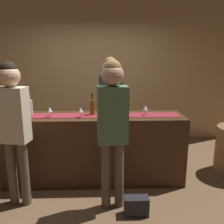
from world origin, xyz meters
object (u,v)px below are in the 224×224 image
(wine_bottle_amber, at_px, (93,107))
(customer_sipping, at_px, (113,119))
(wine_glass_far_end, at_px, (81,110))
(handbag, at_px, (136,206))
(wine_bottle_clear, at_px, (30,107))
(bartender, at_px, (110,99))
(customer_browsing, at_px, (13,119))
(wine_glass_near_customer, at_px, (50,110))
(wine_bottle_green, at_px, (117,107))
(wine_glass_mid_counter, at_px, (145,108))

(wine_bottle_amber, bearing_deg, customer_sipping, -70.32)
(wine_glass_far_end, distance_m, handbag, 1.40)
(wine_bottle_clear, height_order, bartender, bartender)
(wine_bottle_amber, height_order, handbag, wine_bottle_amber)
(wine_bottle_amber, relative_size, customer_browsing, 0.17)
(wine_bottle_clear, relative_size, wine_glass_near_customer, 2.10)
(wine_bottle_clear, bearing_deg, wine_bottle_green, -1.06)
(wine_glass_near_customer, bearing_deg, customer_browsing, -122.03)
(wine_glass_mid_counter, distance_m, wine_glass_far_end, 0.90)
(wine_glass_mid_counter, bearing_deg, wine_glass_near_customer, -177.19)
(wine_glass_mid_counter, bearing_deg, customer_sipping, -126.36)
(wine_bottle_clear, distance_m, customer_sipping, 1.36)
(wine_bottle_green, relative_size, wine_glass_far_end, 2.10)
(wine_bottle_green, height_order, wine_glass_mid_counter, wine_bottle_green)
(wine_bottle_green, bearing_deg, bartender, 98.06)
(customer_sipping, relative_size, handbag, 6.28)
(customer_browsing, bearing_deg, customer_sipping, 5.08)
(wine_bottle_green, distance_m, customer_sipping, 0.73)
(wine_bottle_clear, height_order, wine_glass_far_end, wine_bottle_clear)
(wine_bottle_amber, xyz_separation_m, customer_browsing, (-0.89, -0.62, -0.01))
(wine_glass_far_end, bearing_deg, wine_glass_mid_counter, 6.36)
(wine_bottle_clear, relative_size, customer_browsing, 0.17)
(handbag, bearing_deg, wine_bottle_amber, 120.42)
(wine_glass_far_end, bearing_deg, bartender, 58.68)
(wine_bottle_green, relative_size, wine_bottle_amber, 1.00)
(wine_bottle_amber, height_order, wine_glass_near_customer, wine_bottle_amber)
(wine_glass_mid_counter, relative_size, bartender, 0.08)
(wine_bottle_green, height_order, bartender, bartender)
(wine_bottle_amber, relative_size, bartender, 0.17)
(wine_bottle_green, bearing_deg, wine_glass_near_customer, -172.25)
(wine_bottle_clear, relative_size, bartender, 0.17)
(customer_browsing, bearing_deg, wine_bottle_clear, 99.94)
(wine_bottle_amber, distance_m, customer_browsing, 1.08)
(wine_glass_far_end, distance_m, customer_browsing, 0.87)
(customer_browsing, bearing_deg, wine_glass_far_end, 42.23)
(wine_bottle_green, xyz_separation_m, customer_browsing, (-1.23, -0.62, -0.01))
(wine_bottle_green, distance_m, wine_glass_near_customer, 0.93)
(bartender, relative_size, customer_browsing, 1.03)
(wine_bottle_clear, height_order, wine_bottle_amber, same)
(wine_bottle_amber, bearing_deg, wine_glass_near_customer, -167.86)
(wine_bottle_clear, bearing_deg, wine_glass_near_customer, -25.48)
(wine_bottle_clear, height_order, wine_glass_mid_counter, wine_bottle_clear)
(wine_bottle_green, distance_m, wine_glass_far_end, 0.52)
(bartender, distance_m, customer_sipping, 1.25)
(bartender, bearing_deg, wine_glass_far_end, 46.10)
(wine_bottle_green, distance_m, wine_glass_mid_counter, 0.40)
(wine_bottle_clear, bearing_deg, wine_bottle_amber, -1.57)
(wine_glass_far_end, bearing_deg, customer_sipping, -53.78)
(wine_glass_near_customer, bearing_deg, wine_glass_far_end, -4.80)
(wine_bottle_amber, bearing_deg, wine_bottle_green, 0.25)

